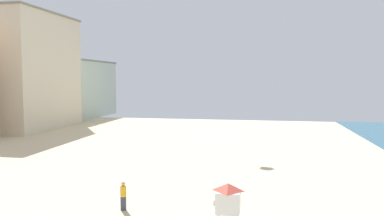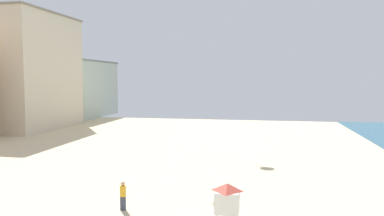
% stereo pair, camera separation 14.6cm
% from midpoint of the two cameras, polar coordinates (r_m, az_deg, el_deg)
% --- Properties ---
extents(boardwalk_hotel_mid, '(15.31, 15.90, 17.00)m').
position_cam_midpoint_polar(boardwalk_hotel_mid, '(62.12, -25.92, 5.09)').
color(boardwalk_hotel_mid, beige).
rests_on(boardwalk_hotel_mid, ground).
extents(boardwalk_hotel_far, '(13.23, 15.82, 10.87)m').
position_cam_midpoint_polar(boardwalk_hotel_far, '(77.01, -17.98, 2.84)').
color(boardwalk_hotel_far, '#B7C6B2').
rests_on(boardwalk_hotel_far, ground).
extents(kite_flyer, '(0.34, 0.34, 1.64)m').
position_cam_midpoint_polar(kite_flyer, '(21.71, -10.38, -12.89)').
color(kite_flyer, '#383D4C').
rests_on(kite_flyer, ground).
extents(lifeguard_stand, '(1.10, 1.10, 2.55)m').
position_cam_midpoint_polar(lifeguard_stand, '(17.82, 5.67, -13.65)').
color(lifeguard_stand, white).
rests_on(lifeguard_stand, ground).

